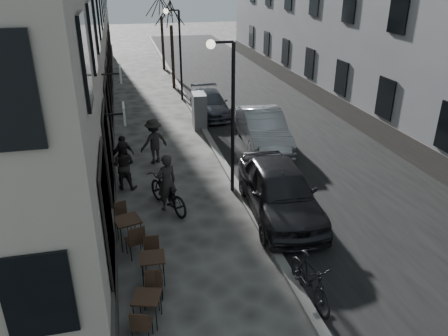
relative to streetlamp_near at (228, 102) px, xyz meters
name	(u,v)px	position (x,y,z in m)	size (l,w,h in m)	color
ground	(298,309)	(0.17, -6.00, -3.16)	(120.00, 120.00, 0.00)	#363431
road	(255,105)	(4.02, 10.00, -3.16)	(7.30, 60.00, 0.00)	black
kerb	(191,108)	(0.37, 10.00, -3.10)	(0.25, 60.00, 0.12)	slate
streetlamp_near	(228,102)	(0.00, 0.00, 0.00)	(0.90, 0.28, 5.09)	black
streetlamp_far	(177,45)	(0.00, 12.00, 0.00)	(0.90, 0.28, 5.09)	black
tree_near	(171,12)	(0.07, 15.00, 1.50)	(2.40, 2.40, 5.70)	black
tree_far	(161,5)	(0.07, 21.00, 1.50)	(2.40, 2.40, 5.70)	black
bistro_set_a	(147,306)	(-3.13, -5.63, -2.74)	(0.77, 1.44, 0.82)	black
bistro_set_b	(153,266)	(-2.90, -4.29, -2.72)	(0.61, 1.46, 0.86)	black
bistro_set_c	(128,229)	(-3.42, -2.55, -2.67)	(0.87, 1.68, 0.96)	black
utility_cabinet	(199,111)	(0.27, 6.85, -2.32)	(0.61, 1.11, 1.67)	#5D5D5F
bicycle	(167,193)	(-2.14, -0.78, -2.59)	(0.75, 2.15, 1.13)	black
cyclist_rider	(167,183)	(-2.14, -0.78, -2.23)	(0.67, 0.44, 1.85)	#272422
pedestrian_near	(123,165)	(-3.43, 1.03, -2.29)	(0.84, 0.66, 1.74)	black
pedestrian_mid	(154,141)	(-2.21, 3.02, -2.27)	(1.15, 0.66, 1.78)	black
pedestrian_far	(123,156)	(-3.43, 2.03, -2.37)	(0.93, 0.39, 1.58)	black
car_near	(280,190)	(1.17, -1.91, -2.34)	(1.95, 4.84, 1.65)	black
car_mid	(263,129)	(2.47, 3.77, -2.38)	(1.65, 4.74, 1.56)	gray
car_far	(210,103)	(1.17, 8.74, -2.55)	(1.70, 4.19, 1.22)	#3B3E46
moped	(310,279)	(0.52, -5.75, -2.60)	(0.53, 1.86, 1.12)	black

